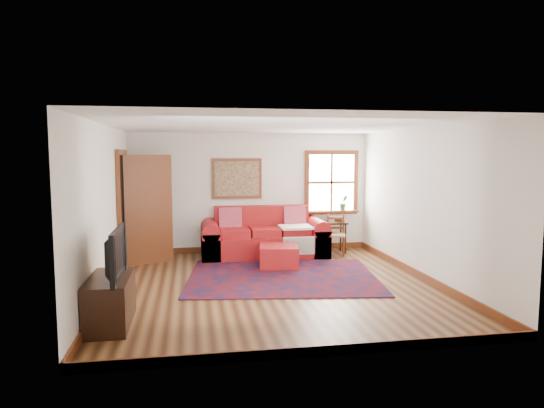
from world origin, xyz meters
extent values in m
plane|color=#3A1F0F|center=(0.00, 0.00, 0.00)|extent=(5.50, 5.50, 0.00)
cube|color=silver|center=(0.00, 2.75, 1.25)|extent=(5.00, 0.04, 2.50)
cube|color=silver|center=(0.00, -2.75, 1.25)|extent=(5.00, 0.04, 2.50)
cube|color=silver|center=(-2.50, 0.00, 1.25)|extent=(0.04, 5.50, 2.50)
cube|color=silver|center=(2.50, 0.00, 1.25)|extent=(0.04, 5.50, 2.50)
cube|color=white|center=(0.00, 0.00, 2.50)|extent=(5.00, 5.50, 0.04)
cube|color=#642E15|center=(0.00, 2.73, 0.06)|extent=(5.00, 0.03, 0.12)
cube|color=#642E15|center=(-2.48, 0.00, 0.06)|extent=(0.03, 5.50, 0.12)
cube|color=#642E15|center=(2.48, 0.00, 0.06)|extent=(0.03, 5.50, 0.12)
cube|color=white|center=(1.75, 2.73, 1.45)|extent=(1.00, 0.02, 1.20)
cube|color=#642E15|center=(1.75, 2.72, 2.09)|extent=(1.18, 0.06, 0.09)
cube|color=#642E15|center=(1.75, 2.72, 0.80)|extent=(1.18, 0.06, 0.09)
cube|color=#642E15|center=(1.21, 2.72, 1.45)|extent=(0.09, 0.06, 1.20)
cube|color=#642E15|center=(2.29, 2.72, 1.45)|extent=(0.09, 0.06, 1.20)
cube|color=#642E15|center=(1.75, 2.72, 1.45)|extent=(1.00, 0.04, 0.05)
cube|color=#642E15|center=(1.75, 2.65, 0.83)|extent=(1.15, 0.20, 0.04)
imported|color=#256C26|center=(2.00, 2.63, 1.01)|extent=(0.18, 0.15, 0.33)
cube|color=black|center=(-2.49, 1.60, 1.02)|extent=(0.02, 0.90, 2.05)
cube|color=#642E15|center=(-2.46, 1.11, 1.02)|extent=(0.06, 0.09, 2.05)
cube|color=#642E15|center=(-2.46, 2.10, 1.02)|extent=(0.06, 0.09, 2.05)
cube|color=#642E15|center=(-2.46, 1.60, 2.09)|extent=(0.06, 1.08, 0.09)
cube|color=#642E15|center=(-2.04, 1.90, 1.02)|extent=(0.86, 0.35, 2.05)
cube|color=silver|center=(-2.04, 1.90, 1.13)|extent=(0.56, 0.22, 1.33)
cube|color=#642E15|center=(-0.30, 2.73, 1.55)|extent=(1.05, 0.04, 0.85)
cube|color=tan|center=(-0.30, 2.69, 1.55)|extent=(0.92, 0.03, 0.72)
cube|color=#550C0C|center=(0.24, 0.48, 0.01)|extent=(3.41, 2.87, 0.02)
cube|color=maroon|center=(0.20, 2.20, 0.22)|extent=(2.52, 1.04, 0.44)
cube|color=maroon|center=(0.20, 2.58, 0.71)|extent=(1.96, 0.29, 0.55)
cube|color=maroon|center=(-0.89, 2.20, 0.27)|extent=(0.35, 1.04, 0.55)
cube|color=maroon|center=(1.29, 2.20, 0.27)|extent=(0.35, 1.04, 0.55)
cube|color=#D8501E|center=(-0.47, 2.40, 0.75)|extent=(0.46, 0.22, 0.48)
cube|color=#D8501E|center=(0.87, 2.40, 0.75)|extent=(0.46, 0.22, 0.48)
cube|color=silver|center=(0.81, 2.00, 0.61)|extent=(0.64, 0.57, 0.04)
cube|color=maroon|center=(0.32, 1.22, 0.20)|extent=(0.80, 0.80, 0.40)
cube|color=black|center=(1.67, 2.31, 0.63)|extent=(0.54, 0.41, 0.04)
cylinder|color=black|center=(1.45, 2.15, 0.31)|extent=(0.04, 0.04, 0.61)
cylinder|color=black|center=(1.90, 2.15, 0.31)|extent=(0.04, 0.04, 0.61)
cylinder|color=black|center=(1.45, 2.47, 0.31)|extent=(0.04, 0.04, 0.61)
cylinder|color=black|center=(1.90, 2.47, 0.31)|extent=(0.04, 0.04, 0.61)
cube|color=tan|center=(1.66, 2.08, 0.41)|extent=(0.47, 0.46, 0.04)
cylinder|color=#642E15|center=(1.46, 1.98, 0.20)|extent=(0.04, 0.04, 0.39)
cylinder|color=#642E15|center=(1.78, 1.89, 0.20)|extent=(0.04, 0.04, 0.39)
cylinder|color=#642E15|center=(1.55, 2.28, 0.41)|extent=(0.04, 0.04, 0.82)
cylinder|color=#642E15|center=(1.86, 2.19, 0.41)|extent=(0.04, 0.04, 0.82)
cube|color=#642E15|center=(1.70, 2.23, 0.64)|extent=(0.32, 0.12, 0.25)
cube|color=black|center=(-2.24, -1.40, 0.30)|extent=(0.48, 1.07, 0.59)
imported|color=black|center=(-2.22, -1.49, 0.89)|extent=(0.14, 1.06, 0.61)
cylinder|color=silver|center=(-2.19, -0.98, 0.68)|extent=(0.12, 0.12, 0.18)
cylinder|color=#FFA53F|center=(-2.19, -0.98, 0.65)|extent=(0.07, 0.07, 0.12)
camera|label=1|loc=(-1.26, -7.36, 2.08)|focal=32.00mm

